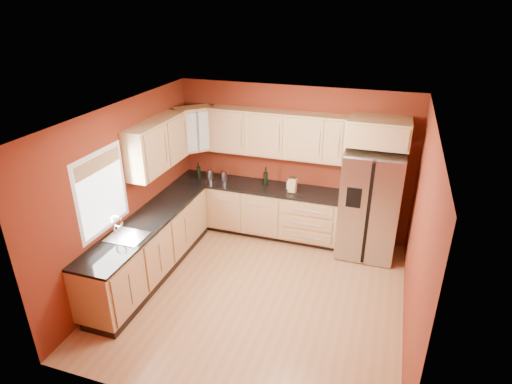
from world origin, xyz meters
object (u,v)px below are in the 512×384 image
at_px(knife_block, 293,185).
at_px(soap_dispenser, 288,184).
at_px(canister_left, 210,174).
at_px(wine_bottle_a, 199,171).
at_px(refrigerator, 369,204).

relative_size(knife_block, soap_dispenser, 1.33).
relative_size(canister_left, knife_block, 0.75).
bearing_deg(canister_left, soap_dispenser, 0.55).
distance_m(wine_bottle_a, knife_block, 1.72).
distance_m(refrigerator, knife_block, 1.26).
bearing_deg(canister_left, knife_block, -2.86).
bearing_deg(soap_dispenser, wine_bottle_a, -177.65).
xyz_separation_m(canister_left, wine_bottle_a, (-0.19, -0.05, 0.07)).
relative_size(canister_left, soap_dispenser, 1.00).
bearing_deg(wine_bottle_a, canister_left, 15.13).
xyz_separation_m(wine_bottle_a, knife_block, (1.72, -0.02, -0.04)).
height_order(refrigerator, knife_block, refrigerator).
bearing_deg(refrigerator, canister_left, 178.50).
distance_m(refrigerator, canister_left, 2.78).
bearing_deg(knife_block, soap_dispenser, 143.78).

